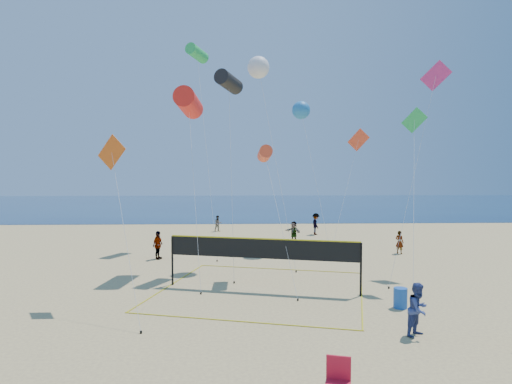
{
  "coord_description": "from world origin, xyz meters",
  "views": [
    {
      "loc": [
        -1.84,
        -11.13,
        5.93
      ],
      "look_at": [
        -1.38,
        2.0,
        5.24
      ],
      "focal_mm": 32.0,
      "sensor_mm": 36.0,
      "label": 1
    }
  ],
  "objects": [
    {
      "name": "far_person_4",
      "position": [
        4.91,
        29.02,
        0.96
      ],
      "size": [
        0.77,
        1.27,
        1.92
      ],
      "primitive_type": "imported",
      "rotation": [
        0.0,
        0.0,
        1.62
      ],
      "color": "gray",
      "rests_on": "ground"
    },
    {
      "name": "ocean",
      "position": [
        0.0,
        62.0,
        0.01
      ],
      "size": [
        140.0,
        50.0,
        0.03
      ],
      "primitive_type": "cube",
      "color": "#10264F",
      "rests_on": "ground"
    },
    {
      "name": "trash_barrel",
      "position": [
        4.95,
        7.69,
        0.43
      ],
      "size": [
        0.65,
        0.65,
        0.86
      ],
      "primitive_type": "cylinder",
      "rotation": [
        0.0,
        0.0,
        -0.15
      ],
      "color": "#1B53B4",
      "rests_on": "ground"
    },
    {
      "name": "volleyball_net",
      "position": [
        -0.77,
        10.71,
        1.76
      ],
      "size": [
        11.6,
        11.49,
        2.55
      ],
      "rotation": [
        0.0,
        0.0,
        -0.26
      ],
      "color": "black",
      "rests_on": "ground"
    },
    {
      "name": "kite_5",
      "position": [
        9.44,
        15.27,
        10.72
      ],
      "size": [
        5.08,
        5.15,
        12.24
      ],
      "rotation": [
        0.0,
        0.0,
        -0.2
      ],
      "color": "#D7307A",
      "rests_on": "ground"
    },
    {
      "name": "kite_2",
      "position": [
        -0.49,
        13.63,
        6.7
      ],
      "size": [
        1.65,
        5.67,
        7.18
      ],
      "rotation": [
        0.0,
        0.0,
        0.04
      ],
      "color": "#FE4D29",
      "rests_on": "ground"
    },
    {
      "name": "kite_0",
      "position": [
        -4.8,
        15.56,
        9.69
      ],
      "size": [
        1.9,
        7.03,
        10.5
      ],
      "rotation": [
        0.0,
        0.0,
        -0.1
      ],
      "color": "red",
      "rests_on": "ground"
    },
    {
      "name": "far_person_2",
      "position": [
        9.21,
        19.84,
        0.8
      ],
      "size": [
        0.68,
        0.69,
        1.6
      ],
      "primitive_type": "imported",
      "rotation": [
        0.0,
        0.0,
        2.33
      ],
      "color": "gray",
      "rests_on": "ground"
    },
    {
      "name": "kite_1",
      "position": [
        -2.48,
        15.55,
        10.9
      ],
      "size": [
        1.7,
        4.69,
        11.5
      ],
      "rotation": [
        0.0,
        0.0,
        -0.42
      ],
      "color": "black",
      "rests_on": "ground"
    },
    {
      "name": "kite_7",
      "position": [
        2.58,
        21.87,
        10.1
      ],
      "size": [
        2.14,
        5.12,
        10.76
      ],
      "rotation": [
        0.0,
        0.0,
        0.02
      ],
      "color": "#2579C2",
      "rests_on": "ground"
    },
    {
      "name": "kite_9",
      "position": [
        7.12,
        23.47,
        7.71
      ],
      "size": [
        3.89,
        5.52,
        8.98
      ],
      "rotation": [
        0.0,
        0.0,
        -0.43
      ],
      "color": "#FE4D29",
      "rests_on": "ground"
    },
    {
      "name": "far_person_3",
      "position": [
        -3.91,
        31.42,
        0.75
      ],
      "size": [
        0.86,
        0.76,
        1.49
      ],
      "primitive_type": "imported",
      "rotation": [
        0.0,
        0.0,
        0.32
      ],
      "color": "gray",
      "rests_on": "ground"
    },
    {
      "name": "kite_4",
      "position": [
        6.86,
        11.41,
        7.66
      ],
      "size": [
        2.94,
        6.72,
        9.02
      ],
      "rotation": [
        0.0,
        0.0,
        -0.41
      ],
      "color": "green",
      "rests_on": "ground"
    },
    {
      "name": "kite_6",
      "position": [
        -0.67,
        17.77,
        12.24
      ],
      "size": [
        2.76,
        4.07,
        12.93
      ],
      "rotation": [
        0.0,
        0.0,
        0.01
      ],
      "color": "white",
      "rests_on": "ground"
    },
    {
      "name": "kite_8",
      "position": [
        -5.1,
        24.29,
        14.68
      ],
      "size": [
        2.69,
        7.9,
        15.29
      ],
      "rotation": [
        0.0,
        0.0,
        -0.43
      ],
      "color": "green",
      "rests_on": "ground"
    },
    {
      "name": "far_person_0",
      "position": [
        -7.2,
        18.5,
        0.92
      ],
      "size": [
        0.79,
        1.17,
        1.84
      ],
      "primitive_type": "imported",
      "rotation": [
        0.0,
        0.0,
        1.22
      ],
      "color": "gray",
      "rests_on": "ground"
    },
    {
      "name": "camp_chair",
      "position": [
        0.62,
        -0.0,
        0.66
      ],
      "size": [
        0.76,
        0.88,
        1.28
      ],
      "rotation": [
        0.0,
        0.0,
        -0.28
      ],
      "color": "red",
      "rests_on": "ground"
    },
    {
      "name": "bystander_a",
      "position": [
        4.45,
        4.5,
        0.95
      ],
      "size": [
        1.17,
        1.13,
        1.89
      ],
      "primitive_type": "imported",
      "rotation": [
        0.0,
        0.0,
        0.67
      ],
      "color": "#334281",
      "rests_on": "ground"
    },
    {
      "name": "far_person_1",
      "position": [
        2.44,
        24.88,
        0.85
      ],
      "size": [
        1.39,
        1.52,
        1.69
      ],
      "primitive_type": "imported",
      "rotation": [
        0.0,
        0.0,
        -0.87
      ],
      "color": "gray",
      "rests_on": "ground"
    },
    {
      "name": "kite_3",
      "position": [
        -7.39,
        9.03,
        6.28
      ],
      "size": [
        2.86,
        4.62,
        7.42
      ],
      "rotation": [
        0.0,
        0.0,
        -0.3
      ],
      "color": "#DD5918",
      "rests_on": "ground"
    }
  ]
}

